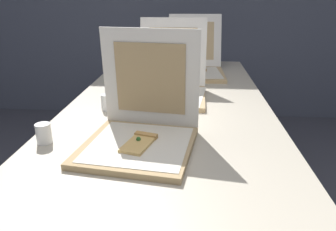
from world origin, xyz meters
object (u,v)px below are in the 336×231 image
Objects in this scene: cup_white_mid at (107,102)px; table at (167,122)px; pizza_box_middle at (169,86)px; cup_white_near_left at (44,134)px; pizza_box_front at (141,130)px; cup_white_far at (127,81)px; pizza_box_back at (195,66)px.

table is at bearing -5.57° from cup_white_mid.
cup_white_mid is at bearing -138.24° from pizza_box_middle.
table is at bearing -87.48° from pizza_box_middle.
pizza_box_middle is 0.72m from cup_white_near_left.
pizza_box_front is at bearing -101.65° from table.
cup_white_near_left is at bearing -111.02° from cup_white_mid.
pizza_box_middle is 6.43× the size of cup_white_mid.
table is 0.28m from pizza_box_middle.
cup_white_near_left is at bearing -101.90° from cup_white_far.
pizza_box_middle is (0.06, 0.58, -0.00)m from pizza_box_front.
pizza_box_front is 1.10m from pizza_box_back.
pizza_box_back is (0.20, 1.08, -0.00)m from pizza_box_front.
table is at bearing -57.19° from cup_white_far.
table is 0.49m from cup_white_far.
pizza_box_middle reaches higher than cup_white_mid.
pizza_box_front is at bearing -58.45° from cup_white_mid.
cup_white_mid is (-0.41, -0.73, -0.02)m from pizza_box_back.
table is 31.95× the size of cup_white_mid.
cup_white_mid is (-0.21, 0.35, -0.02)m from pizza_box_front.
pizza_box_front is 5.70× the size of cup_white_near_left.
cup_white_near_left is at bearing -141.41° from table.
pizza_box_back is 7.01× the size of cup_white_far.
table is 5.61× the size of pizza_box_front.
cup_white_near_left is at bearing -123.56° from pizza_box_middle.
table is 0.29m from cup_white_mid.
cup_white_far is at bearing 151.55° from pizza_box_middle.
pizza_box_front is 0.89× the size of pizza_box_middle.
pizza_box_front is 0.58m from pizza_box_middle.
pizza_box_middle is 6.43× the size of cup_white_near_left.
pizza_box_back is at bearing 75.79° from pizza_box_middle.
pizza_box_front is (-0.07, -0.32, 0.10)m from table.
pizza_box_back reaches higher than table.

